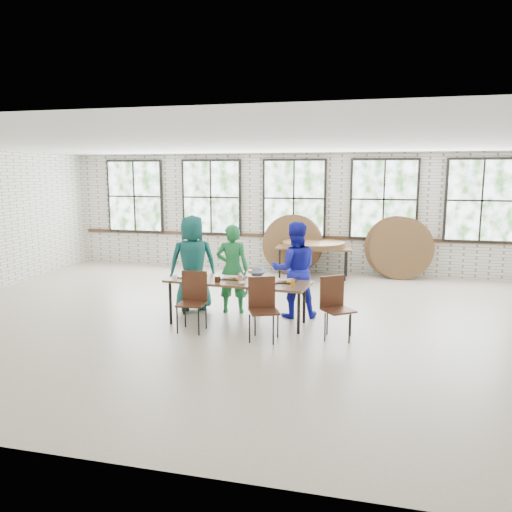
{
  "coord_description": "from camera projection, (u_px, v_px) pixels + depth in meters",
  "views": [
    {
      "loc": [
        2.08,
        -8.08,
        2.51
      ],
      "look_at": [
        0.0,
        0.4,
        1.05
      ],
      "focal_mm": 35.0,
      "sensor_mm": 36.0,
      "label": 1
    }
  ],
  "objects": [
    {
      "name": "room",
      "position": [
        294.0,
        200.0,
        12.59
      ],
      "size": [
        12.0,
        12.0,
        12.0
      ],
      "color": "beige",
      "rests_on": "ground"
    },
    {
      "name": "tabletop_clutter",
      "position": [
        243.0,
        280.0,
        8.23
      ],
      "size": [
        2.05,
        0.61,
        0.11
      ],
      "color": "black",
      "rests_on": "dining_table"
    },
    {
      "name": "toddler",
      "position": [
        257.0,
        290.0,
        8.92
      ],
      "size": [
        0.65,
        0.51,
        0.89
      ],
      "primitive_type": "imported",
      "rotation": [
        0.0,
        0.0,
        2.78
      ],
      "color": "#142341",
      "rests_on": "ground"
    },
    {
      "name": "chair_near_left",
      "position": [
        193.0,
        296.0,
        8.0
      ],
      "size": [
        0.45,
        0.43,
        0.95
      ],
      "rotation": [
        0.0,
        0.0,
        0.07
      ],
      "color": "#482618",
      "rests_on": "ground"
    },
    {
      "name": "round_tops_stacked",
      "position": [
        314.0,
        244.0,
        12.03
      ],
      "size": [
        1.5,
        1.5,
        0.13
      ],
      "color": "brown",
      "rests_on": "storage_table"
    },
    {
      "name": "adult_green",
      "position": [
        232.0,
        269.0,
        8.97
      ],
      "size": [
        0.64,
        0.47,
        1.61
      ],
      "primitive_type": "imported",
      "rotation": [
        0.0,
        0.0,
        3.29
      ],
      "color": "#217E3E",
      "rests_on": "ground"
    },
    {
      "name": "adult_blue",
      "position": [
        295.0,
        270.0,
        8.7
      ],
      "size": [
        0.96,
        0.84,
        1.68
      ],
      "primitive_type": "imported",
      "rotation": [
        0.0,
        0.0,
        3.42
      ],
      "color": "#1B1FC0",
      "rests_on": "ground"
    },
    {
      "name": "dining_table",
      "position": [
        237.0,
        284.0,
        8.3
      ],
      "size": [
        2.47,
        1.04,
        0.74
      ],
      "rotation": [
        0.0,
        0.0,
        -0.1
      ],
      "color": "brown",
      "rests_on": "ground"
    },
    {
      "name": "storage_table",
      "position": [
        314.0,
        249.0,
        12.05
      ],
      "size": [
        1.84,
        0.86,
        0.74
      ],
      "rotation": [
        0.0,
        0.0,
        0.06
      ],
      "color": "brown",
      "rests_on": "ground"
    },
    {
      "name": "chair_near_right",
      "position": [
        263.0,
        303.0,
        7.57
      ],
      "size": [
        0.55,
        0.54,
        0.95
      ],
      "rotation": [
        0.0,
        0.0,
        0.41
      ],
      "color": "#482618",
      "rests_on": "ground"
    },
    {
      "name": "adult_teal",
      "position": [
        193.0,
        263.0,
        9.13
      ],
      "size": [
        1.02,
        0.87,
        1.76
      ],
      "primitive_type": "imported",
      "rotation": [
        0.0,
        0.0,
        3.58
      ],
      "color": "#19605D",
      "rests_on": "ground"
    },
    {
      "name": "round_tops_leaning",
      "position": [
        344.0,
        246.0,
        12.2
      ],
      "size": [
        4.14,
        0.45,
        1.49
      ],
      "color": "brown",
      "rests_on": "ground"
    },
    {
      "name": "chair_spare",
      "position": [
        335.0,
        302.0,
        7.63
      ],
      "size": [
        0.58,
        0.58,
        0.95
      ],
      "rotation": [
        0.0,
        0.0,
        0.66
      ],
      "color": "#482618",
      "rests_on": "ground"
    }
  ]
}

